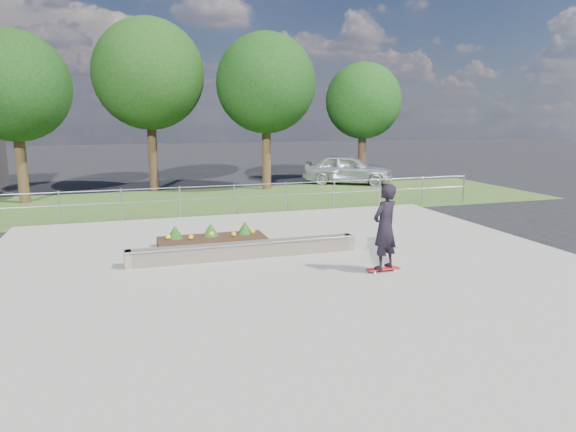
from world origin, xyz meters
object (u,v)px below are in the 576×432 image
Objects in this scene: grind_ledge at (245,250)px; parked_car at (348,169)px; planter_bed at (212,239)px; skateboarder at (385,227)px.

parked_car reaches higher than grind_ledge.
grind_ledge is 2.00× the size of planter_bed.
planter_bed is 14.90m from parked_car.
planter_bed is 5.12m from skateboarder.
skateboarder is at bearing -170.00° from parked_car.
skateboarder reaches higher than parked_car.
grind_ledge is 1.25× the size of parked_car.
grind_ledge is 3.68m from skateboarder.
parked_car reaches higher than planter_bed.
skateboarder is at bearing -46.63° from planter_bed.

